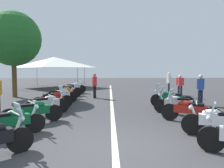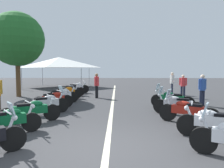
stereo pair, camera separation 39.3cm
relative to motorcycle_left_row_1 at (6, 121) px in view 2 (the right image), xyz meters
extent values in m
plane|color=#38383A|center=(-0.97, -3.04, -0.45)|extent=(80.00, 80.00, 0.00)
cube|color=beige|center=(5.23, -3.04, -0.44)|extent=(27.27, 0.16, 0.01)
cylinder|color=black|center=(-1.17, -0.78, -0.14)|extent=(0.50, 0.56, 0.61)
cylinder|color=silver|center=(-1.21, -0.73, 0.16)|extent=(0.24, 0.27, 0.58)
cylinder|color=silver|center=(-1.23, -0.70, 0.52)|extent=(0.50, 0.43, 0.04)
sphere|color=silver|center=(-1.14, -0.81, 0.36)|extent=(0.14, 0.14, 0.14)
cube|color=silver|center=(-1.18, -0.76, 0.59)|extent=(0.35, 0.33, 0.32)
cylinder|color=black|center=(0.43, -0.58, -0.14)|extent=(0.47, 0.57, 0.60)
cube|color=#0C592D|center=(-0.01, 0.02, 0.04)|extent=(0.89, 1.08, 0.30)
ellipsoid|color=#0C592D|center=(0.09, -0.13, 0.24)|extent=(0.52, 0.57, 0.22)
cylinder|color=silver|center=(0.39, -0.54, 0.16)|extent=(0.23, 0.27, 0.58)
cylinder|color=silver|center=(0.37, -0.50, 0.52)|extent=(0.52, 0.40, 0.04)
sphere|color=silver|center=(0.45, -0.62, 0.36)|extent=(0.14, 0.14, 0.14)
cylinder|color=black|center=(1.89, -0.79, -0.13)|extent=(0.43, 0.61, 0.62)
cylinder|color=black|center=(1.12, 0.55, -0.13)|extent=(0.43, 0.61, 0.62)
cube|color=#0C592D|center=(1.50, -0.12, 0.05)|extent=(0.83, 1.16, 0.30)
ellipsoid|color=#0C592D|center=(1.59, -0.27, 0.25)|extent=(0.48, 0.58, 0.22)
cube|color=black|center=(1.39, 0.07, 0.23)|extent=(0.46, 0.55, 0.12)
cylinder|color=silver|center=(1.86, -0.74, 0.17)|extent=(0.21, 0.29, 0.58)
cylinder|color=silver|center=(1.84, -0.70, 0.53)|extent=(0.56, 0.34, 0.04)
sphere|color=silver|center=(1.91, -0.83, 0.37)|extent=(0.14, 0.14, 0.14)
cylinder|color=silver|center=(1.43, 0.37, -0.23)|extent=(0.34, 0.52, 0.08)
cylinder|color=black|center=(3.42, -0.76, -0.12)|extent=(0.51, 0.61, 0.66)
cylinder|color=black|center=(2.56, 0.39, -0.12)|extent=(0.51, 0.61, 0.66)
cube|color=silver|center=(2.99, -0.19, 0.06)|extent=(0.88, 1.04, 0.30)
ellipsoid|color=silver|center=(3.10, -0.33, 0.26)|extent=(0.52, 0.57, 0.22)
cube|color=black|center=(2.86, -0.01, 0.24)|extent=(0.50, 0.54, 0.12)
cylinder|color=silver|center=(3.38, -0.71, 0.18)|extent=(0.23, 0.27, 0.58)
cylinder|color=silver|center=(3.36, -0.68, 0.54)|extent=(0.52, 0.40, 0.04)
sphere|color=silver|center=(3.45, -0.80, 0.38)|extent=(0.14, 0.14, 0.14)
cylinder|color=silver|center=(2.88, 0.27, -0.21)|extent=(0.39, 0.49, 0.08)
cube|color=silver|center=(3.40, -0.75, 0.61)|extent=(0.36, 0.31, 0.32)
cylinder|color=black|center=(4.74, -0.70, -0.13)|extent=(0.45, 0.61, 0.63)
cylinder|color=black|center=(4.01, 0.51, -0.13)|extent=(0.45, 0.61, 0.63)
cube|color=maroon|center=(4.37, -0.10, 0.05)|extent=(0.80, 1.06, 0.30)
ellipsoid|color=maroon|center=(4.47, -0.25, 0.25)|extent=(0.49, 0.58, 0.22)
cube|color=black|center=(4.26, 0.09, 0.23)|extent=(0.47, 0.55, 0.12)
cylinder|color=silver|center=(4.71, -0.65, 0.17)|extent=(0.21, 0.28, 0.58)
cylinder|color=silver|center=(4.69, -0.61, 0.53)|extent=(0.55, 0.36, 0.04)
sphere|color=silver|center=(4.76, -0.74, 0.37)|extent=(0.14, 0.14, 0.14)
cylinder|color=silver|center=(4.31, 0.36, -0.22)|extent=(0.35, 0.51, 0.08)
cylinder|color=black|center=(6.31, -0.69, -0.13)|extent=(0.47, 0.61, 0.64)
cylinder|color=black|center=(5.55, 0.43, -0.13)|extent=(0.47, 0.61, 0.64)
cube|color=white|center=(5.93, -0.13, 0.05)|extent=(0.81, 1.01, 0.30)
ellipsoid|color=white|center=(6.03, -0.28, 0.25)|extent=(0.51, 0.58, 0.22)
cube|color=black|center=(5.80, 0.05, 0.23)|extent=(0.49, 0.54, 0.12)
cylinder|color=silver|center=(6.28, -0.64, 0.17)|extent=(0.22, 0.28, 0.58)
cylinder|color=silver|center=(6.25, -0.61, 0.53)|extent=(0.53, 0.38, 0.04)
sphere|color=silver|center=(6.34, -0.73, 0.37)|extent=(0.14, 0.14, 0.14)
cylinder|color=silver|center=(5.85, 0.31, -0.22)|extent=(0.38, 0.50, 0.08)
cylinder|color=black|center=(7.80, -0.62, -0.13)|extent=(0.47, 0.60, 0.63)
cylinder|color=black|center=(6.98, 0.59, -0.13)|extent=(0.47, 0.60, 0.63)
cube|color=orange|center=(7.39, -0.01, 0.05)|extent=(0.86, 1.08, 0.30)
ellipsoid|color=orange|center=(7.49, -0.16, 0.25)|extent=(0.51, 0.58, 0.22)
cube|color=black|center=(7.27, 0.17, 0.23)|extent=(0.49, 0.54, 0.12)
cylinder|color=silver|center=(7.77, -0.57, 0.17)|extent=(0.22, 0.28, 0.58)
cylinder|color=silver|center=(7.75, -0.53, 0.53)|extent=(0.53, 0.38, 0.04)
sphere|color=silver|center=(7.83, -0.66, 0.37)|extent=(0.14, 0.14, 0.14)
cylinder|color=silver|center=(7.29, 0.45, -0.23)|extent=(0.38, 0.50, 0.08)
cylinder|color=black|center=(9.36, -0.61, -0.13)|extent=(0.42, 0.62, 0.63)
cylinder|color=black|center=(8.69, 0.63, -0.13)|extent=(0.42, 0.62, 0.63)
cube|color=black|center=(9.03, 0.01, 0.05)|extent=(0.76, 1.07, 0.30)
ellipsoid|color=black|center=(9.11, -0.15, 0.25)|extent=(0.48, 0.58, 0.22)
cube|color=black|center=(8.92, 0.20, 0.23)|extent=(0.46, 0.55, 0.12)
cylinder|color=silver|center=(9.34, -0.55, 0.17)|extent=(0.20, 0.29, 0.58)
cylinder|color=silver|center=(9.32, -0.52, 0.53)|extent=(0.56, 0.33, 0.04)
sphere|color=silver|center=(9.39, -0.65, 0.37)|extent=(0.14, 0.14, 0.14)
cylinder|color=silver|center=(8.98, 0.47, -0.23)|extent=(0.33, 0.52, 0.08)
cylinder|color=black|center=(10.92, -0.68, -0.11)|extent=(0.45, 0.66, 0.67)
cylinder|color=black|center=(10.23, 0.57, -0.11)|extent=(0.45, 0.66, 0.67)
cube|color=silver|center=(10.57, -0.06, 0.07)|extent=(0.77, 1.08, 0.30)
ellipsoid|color=silver|center=(10.66, -0.21, 0.27)|extent=(0.48, 0.58, 0.22)
cube|color=black|center=(10.47, 0.14, 0.25)|extent=(0.46, 0.55, 0.12)
cylinder|color=silver|center=(10.89, -0.62, 0.19)|extent=(0.20, 0.29, 0.58)
cylinder|color=silver|center=(10.87, -0.59, 0.55)|extent=(0.56, 0.34, 0.04)
sphere|color=silver|center=(10.94, -0.72, 0.39)|extent=(0.14, 0.14, 0.14)
cylinder|color=silver|center=(10.52, 0.41, -0.21)|extent=(0.34, 0.52, 0.08)
cylinder|color=black|center=(-1.21, -5.32, -0.13)|extent=(0.42, 0.62, 0.63)
cylinder|color=silver|center=(-1.24, -5.38, 0.17)|extent=(0.20, 0.29, 0.58)
cylinder|color=silver|center=(-1.25, -5.41, 0.53)|extent=(0.57, 0.33, 0.04)
sphere|color=silver|center=(-1.18, -5.28, 0.37)|extent=(0.14, 0.14, 0.14)
cube|color=silver|center=(-1.22, -5.34, 0.60)|extent=(0.37, 0.28, 0.32)
cylinder|color=black|center=(0.12, -5.39, -0.12)|extent=(0.37, 0.65, 0.65)
cube|color=white|center=(-0.14, -6.05, 0.06)|extent=(0.65, 1.10, 0.30)
ellipsoid|color=white|center=(-0.07, -5.88, 0.26)|extent=(0.43, 0.58, 0.22)
cube|color=black|center=(-0.22, -6.25, 0.24)|extent=(0.42, 0.54, 0.12)
cylinder|color=silver|center=(0.10, -5.45, 0.18)|extent=(0.17, 0.30, 0.58)
cylinder|color=silver|center=(0.08, -5.49, 0.54)|extent=(0.59, 0.26, 0.04)
sphere|color=silver|center=(0.14, -5.35, 0.38)|extent=(0.14, 0.14, 0.14)
cylinder|color=black|center=(1.93, -5.23, -0.12)|extent=(0.47, 0.62, 0.65)
cylinder|color=black|center=(1.11, -6.49, -0.12)|extent=(0.47, 0.62, 0.65)
cube|color=maroon|center=(1.52, -5.86, 0.06)|extent=(0.86, 1.11, 0.30)
ellipsoid|color=maroon|center=(1.62, -5.70, 0.26)|extent=(0.50, 0.58, 0.22)
cube|color=black|center=(1.40, -6.04, 0.24)|extent=(0.48, 0.54, 0.12)
cylinder|color=silver|center=(1.89, -5.28, 0.18)|extent=(0.22, 0.28, 0.58)
cylinder|color=silver|center=(1.87, -5.31, 0.54)|extent=(0.54, 0.37, 0.04)
sphere|color=silver|center=(1.95, -5.18, 0.38)|extent=(0.14, 0.14, 0.14)
cylinder|color=silver|center=(1.12, -6.14, -0.22)|extent=(0.37, 0.51, 0.08)
cube|color=silver|center=(1.92, -5.24, 0.61)|extent=(0.37, 0.30, 0.32)
cylinder|color=black|center=(3.35, -5.23, -0.13)|extent=(0.43, 0.61, 0.63)
cylinder|color=black|center=(2.61, -6.56, -0.13)|extent=(0.43, 0.61, 0.63)
cube|color=silver|center=(2.98, -5.89, 0.05)|extent=(0.81, 1.15, 0.30)
ellipsoid|color=silver|center=(3.06, -5.74, 0.25)|extent=(0.48, 0.58, 0.22)
cube|color=black|center=(2.87, -6.09, 0.23)|extent=(0.46, 0.55, 0.12)
cylinder|color=silver|center=(3.32, -5.28, 0.17)|extent=(0.20, 0.29, 0.58)
cylinder|color=silver|center=(3.30, -5.31, 0.53)|extent=(0.56, 0.34, 0.04)
sphere|color=silver|center=(3.37, -5.18, 0.37)|extent=(0.14, 0.14, 0.14)
cylinder|color=silver|center=(2.60, -6.21, -0.23)|extent=(0.34, 0.52, 0.08)
cube|color=silver|center=(3.34, -5.24, 0.60)|extent=(0.37, 0.28, 0.32)
cylinder|color=black|center=(4.84, -5.38, -0.11)|extent=(0.47, 0.64, 0.66)
cylinder|color=black|center=(4.03, -6.68, -0.11)|extent=(0.47, 0.64, 0.66)
cube|color=#0C592D|center=(4.43, -6.03, 0.07)|extent=(0.85, 1.14, 0.30)
ellipsoid|color=#0C592D|center=(4.53, -5.87, 0.27)|extent=(0.49, 0.58, 0.22)
cube|color=black|center=(4.32, -6.22, 0.25)|extent=(0.47, 0.54, 0.12)
cylinder|color=silver|center=(4.81, -5.43, 0.19)|extent=(0.21, 0.28, 0.58)
cylinder|color=silver|center=(4.79, -5.46, 0.55)|extent=(0.55, 0.36, 0.04)
sphere|color=silver|center=(4.86, -5.33, 0.39)|extent=(0.14, 0.14, 0.14)
cylinder|color=silver|center=(4.04, -6.32, -0.21)|extent=(0.36, 0.51, 0.08)
cube|color=silver|center=(4.83, -5.39, 0.62)|extent=(0.37, 0.29, 0.32)
cylinder|color=#1E2338|center=(5.24, -7.75, -0.03)|extent=(0.14, 0.14, 0.83)
cylinder|color=#1E2338|center=(5.31, -7.91, -0.03)|extent=(0.14, 0.14, 0.83)
cylinder|color=#2D51A5|center=(5.27, -7.83, 0.69)|extent=(0.32, 0.32, 0.62)
cylinder|color=#2D51A5|center=(5.18, -7.63, 0.72)|extent=(0.09, 0.09, 0.56)
cylinder|color=#2D51A5|center=(5.37, -8.03, 0.72)|extent=(0.09, 0.09, 0.56)
sphere|color=beige|center=(5.27, -7.83, 1.12)|extent=(0.22, 0.22, 0.22)
cylinder|color=black|center=(8.13, -1.89, -0.03)|extent=(0.14, 0.14, 0.82)
cylinder|color=black|center=(8.31, -1.93, -0.03)|extent=(0.14, 0.14, 0.82)
cylinder|color=red|center=(8.22, -1.91, 0.69)|extent=(0.32, 0.32, 0.62)
cylinder|color=red|center=(8.01, -1.86, 0.72)|extent=(0.09, 0.09, 0.56)
cylinder|color=red|center=(8.43, -1.96, 0.72)|extent=(0.09, 0.09, 0.56)
sphere|color=#9E704C|center=(8.22, -1.91, 1.11)|extent=(0.22, 0.22, 0.22)
cylinder|color=#1E2338|center=(8.59, -7.92, -0.06)|extent=(0.14, 0.14, 0.78)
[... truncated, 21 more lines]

